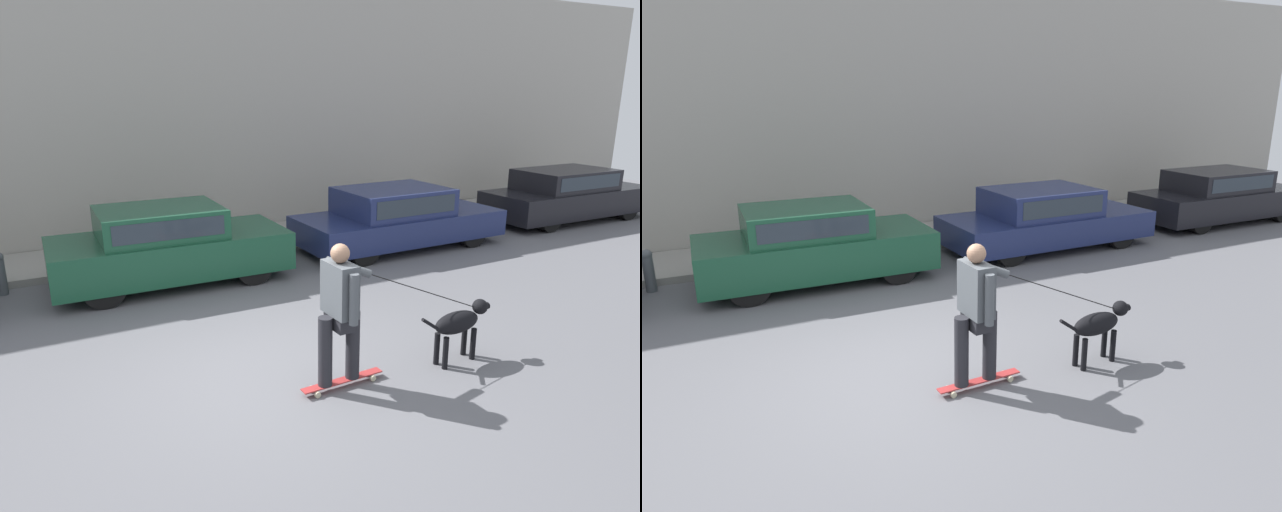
# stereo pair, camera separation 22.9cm
# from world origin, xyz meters

# --- Properties ---
(ground_plane) EXTENTS (36.00, 36.00, 0.00)m
(ground_plane) POSITION_xyz_m (0.00, 0.00, 0.00)
(ground_plane) COLOR slate
(back_wall) EXTENTS (32.00, 0.30, 5.76)m
(back_wall) POSITION_xyz_m (0.00, 7.11, 2.88)
(back_wall) COLOR #ADA89E
(back_wall) RESTS_ON ground_plane
(sidewalk_curb) EXTENTS (30.00, 1.91, 0.13)m
(sidewalk_curb) POSITION_xyz_m (0.00, 5.99, 0.06)
(sidewalk_curb) COLOR gray
(sidewalk_curb) RESTS_ON ground_plane
(parked_car_1) EXTENTS (4.02, 1.86, 1.35)m
(parked_car_1) POSITION_xyz_m (-0.14, 4.06, 0.66)
(parked_car_1) COLOR black
(parked_car_1) RESTS_ON ground_plane
(parked_car_2) EXTENTS (4.46, 1.84, 1.29)m
(parked_car_2) POSITION_xyz_m (4.73, 4.06, 0.62)
(parked_car_2) COLOR black
(parked_car_2) RESTS_ON ground_plane
(parked_car_3) EXTENTS (4.62, 1.80, 1.33)m
(parked_car_3) POSITION_xyz_m (10.09, 4.06, 0.64)
(parked_car_3) COLOR black
(parked_car_3) RESTS_ON ground_plane
(dog) EXTENTS (1.13, 0.32, 0.75)m
(dog) POSITION_xyz_m (2.22, -0.68, 0.50)
(dog) COLOR black
(dog) RESTS_ON ground_plane
(skateboarder) EXTENTS (2.47, 0.66, 1.71)m
(skateboarder) POSITION_xyz_m (0.59, -0.54, 0.97)
(skateboarder) COLOR beige
(skateboarder) RESTS_ON ground_plane
(fire_hydrant) EXTENTS (0.18, 0.18, 0.73)m
(fire_hydrant) POSITION_xyz_m (-2.76, 4.78, 0.39)
(fire_hydrant) COLOR #4C5156
(fire_hydrant) RESTS_ON ground_plane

